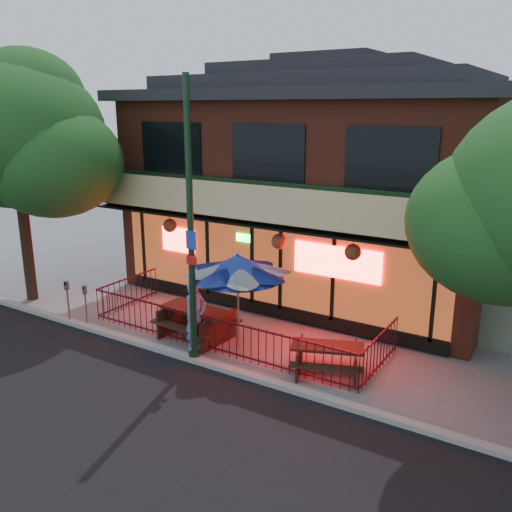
# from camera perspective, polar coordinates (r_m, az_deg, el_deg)

# --- Properties ---
(ground) EXTENTS (80.00, 80.00, 0.00)m
(ground) POSITION_cam_1_polar(r_m,az_deg,el_deg) (14.50, -5.46, -10.19)
(ground) COLOR gray
(ground) RESTS_ON ground
(curb) EXTENTS (80.00, 0.25, 0.12)m
(curb) POSITION_cam_1_polar(r_m,az_deg,el_deg) (14.13, -6.71, -10.69)
(curb) COLOR #999993
(curb) RESTS_ON ground
(restaurant_building) EXTENTS (12.96, 9.49, 8.05)m
(restaurant_building) POSITION_cam_1_polar(r_m,az_deg,el_deg) (19.32, 7.28, 8.96)
(restaurant_building) COLOR maroon
(restaurant_building) RESTS_ON ground
(patio_fence) EXTENTS (8.44, 2.62, 1.00)m
(patio_fence) POSITION_cam_1_polar(r_m,az_deg,el_deg) (14.61, -4.31, -7.25)
(patio_fence) COLOR #3F0D19
(patio_fence) RESTS_ON ground
(street_light) EXTENTS (0.43, 0.32, 7.00)m
(street_light) POSITION_cam_1_polar(r_m,az_deg,el_deg) (13.15, -6.86, 1.66)
(street_light) COLOR #15311C
(street_light) RESTS_ON ground
(street_tree_left) EXTENTS (5.60, 5.60, 8.05)m
(street_tree_left) POSITION_cam_1_polar(r_m,az_deg,el_deg) (18.86, -23.92, 12.36)
(street_tree_left) COLOR black
(street_tree_left) RESTS_ON ground
(picnic_table_left) EXTENTS (2.14, 1.69, 0.87)m
(picnic_table_left) POSITION_cam_1_polar(r_m,az_deg,el_deg) (15.23, -6.31, -6.57)
(picnic_table_left) COLOR #361B13
(picnic_table_left) RESTS_ON ground
(picnic_table_right) EXTENTS (2.11, 1.88, 0.74)m
(picnic_table_right) POSITION_cam_1_polar(r_m,az_deg,el_deg) (13.35, 7.52, -10.30)
(picnic_table_right) COLOR #351B12
(picnic_table_right) RESTS_ON ground
(patio_umbrella) EXTENTS (2.37, 2.37, 2.71)m
(patio_umbrella) POSITION_cam_1_polar(r_m,az_deg,el_deg) (13.87, -1.93, -1.10)
(patio_umbrella) COLOR gray
(patio_umbrella) RESTS_ON ground
(pedestrian) EXTENTS (0.55, 0.76, 1.92)m
(pedestrian) POSITION_cam_1_polar(r_m,az_deg,el_deg) (14.39, -6.38, -6.26)
(pedestrian) COLOR #608EC0
(pedestrian) RESTS_ON ground
(parking_meter_near) EXTENTS (0.14, 0.12, 1.30)m
(parking_meter_near) POSITION_cam_1_polar(r_m,az_deg,el_deg) (16.51, -17.53, -4.33)
(parking_meter_near) COLOR gray
(parking_meter_near) RESTS_ON ground
(parking_meter_far) EXTENTS (0.13, 0.12, 1.34)m
(parking_meter_far) POSITION_cam_1_polar(r_m,az_deg,el_deg) (16.96, -19.24, -3.87)
(parking_meter_far) COLOR gray
(parking_meter_far) RESTS_ON ground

